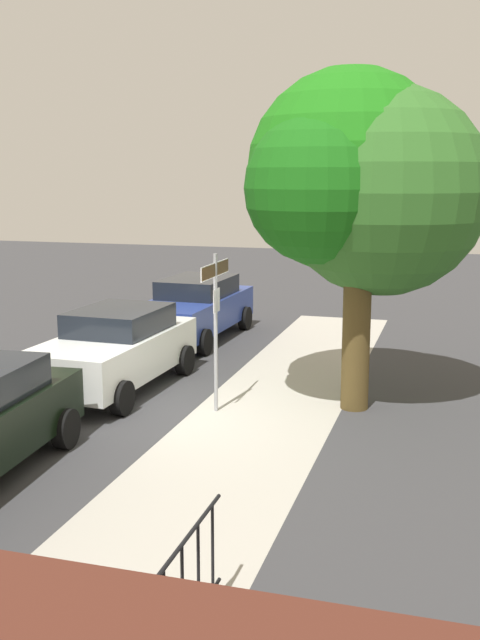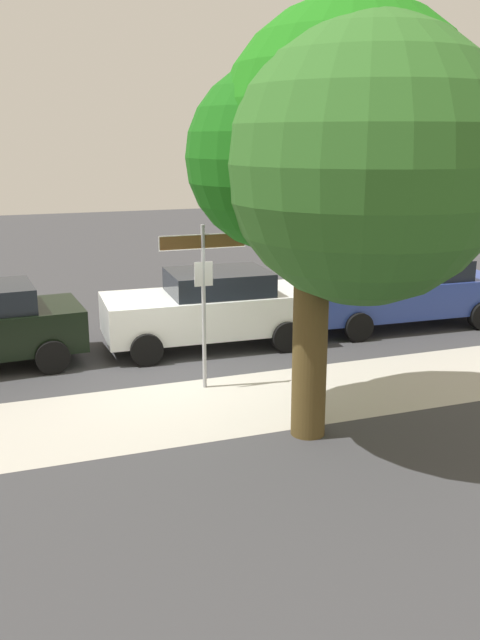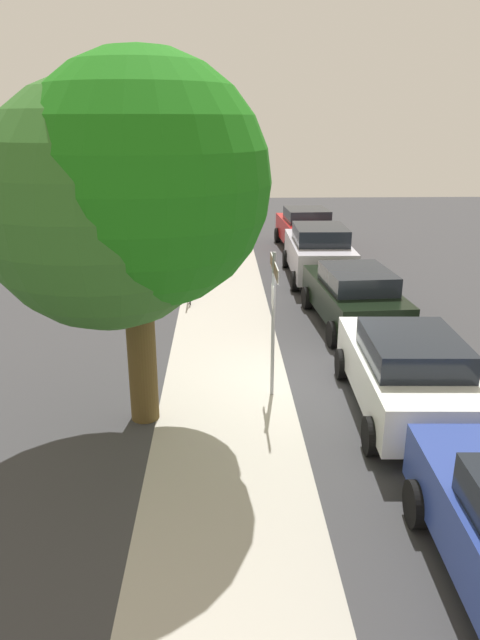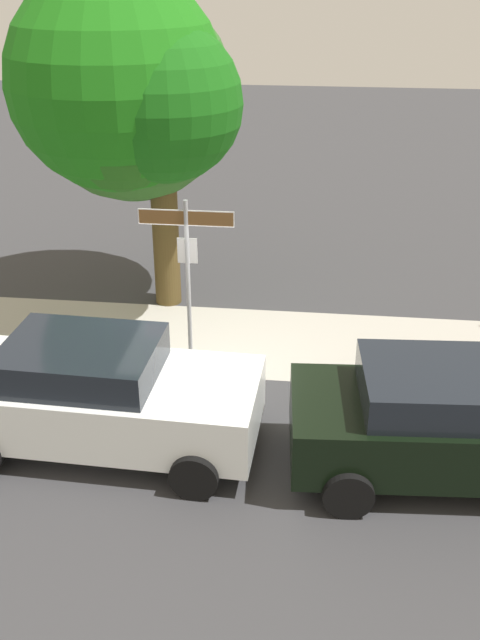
# 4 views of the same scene
# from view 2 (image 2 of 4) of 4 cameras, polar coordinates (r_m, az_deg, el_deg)

# --- Properties ---
(ground_plane) EXTENTS (60.00, 60.00, 0.00)m
(ground_plane) POSITION_cam_2_polar(r_m,az_deg,el_deg) (12.45, -5.34, -5.22)
(ground_plane) COLOR #38383A
(sidewalk_strip) EXTENTS (24.00, 2.60, 0.00)m
(sidewalk_strip) POSITION_cam_2_polar(r_m,az_deg,el_deg) (10.95, -13.87, -8.52)
(sidewalk_strip) COLOR #ACA79C
(sidewalk_strip) RESTS_ON ground_plane
(street_sign) EXTENTS (1.51, 0.07, 2.88)m
(street_sign) POSITION_cam_2_polar(r_m,az_deg,el_deg) (11.63, -3.09, 3.86)
(street_sign) COLOR #9EA0A5
(street_sign) RESTS_ON ground_plane
(shade_tree) EXTENTS (4.16, 4.43, 6.19)m
(shade_tree) POSITION_cam_2_polar(r_m,az_deg,el_deg) (9.87, 8.66, 13.53)
(shade_tree) COLOR brown
(shade_tree) RESTS_ON ground_plane
(car_blue) EXTENTS (4.71, 2.13, 1.59)m
(car_blue) POSITION_cam_2_polar(r_m,az_deg,el_deg) (16.43, 13.58, 2.39)
(car_blue) COLOR navy
(car_blue) RESTS_ON ground_plane
(car_white) EXTENTS (4.35, 2.16, 1.61)m
(car_white) POSITION_cam_2_polar(r_m,az_deg,el_deg) (14.37, -2.60, 1.05)
(car_white) COLOR white
(car_white) RESTS_ON ground_plane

